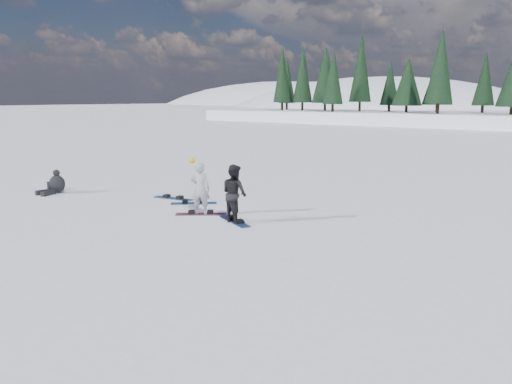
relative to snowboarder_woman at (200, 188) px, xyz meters
The scene contains 9 objects.
ground 1.21m from the snowboarder_woman, 31.01° to the right, with size 420.00×420.00×0.00m, color white.
snowboarder_woman is the anchor object (origin of this frame).
snowboarder_man 1.38m from the snowboarder_woman, ahead, with size 0.80×0.62×1.64m, color black.
seated_rider 6.62m from the snowboarder_woman, behind, with size 0.67×1.05×0.86m.
gear_bag 7.31m from the snowboarder_woman, behind, with size 0.45×0.30×0.30m, color black.
snowboard_woman 0.79m from the snowboarder_woman, 30.96° to the left, with size 1.50×0.28×0.03m, color maroon.
snowboard_man 1.59m from the snowboarder_woman, ahead, with size 1.50×0.28×0.03m, color navy.
snowboard_loose_c 2.76m from the snowboarder_woman, 154.72° to the left, with size 1.50×0.28×0.03m, color #1A4993.
snowboard_loose_a 1.79m from the snowboarder_woman, 141.97° to the left, with size 1.50×0.28×0.03m, color navy.
Camera 1 is at (9.38, -10.06, 3.45)m, focal length 35.00 mm.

